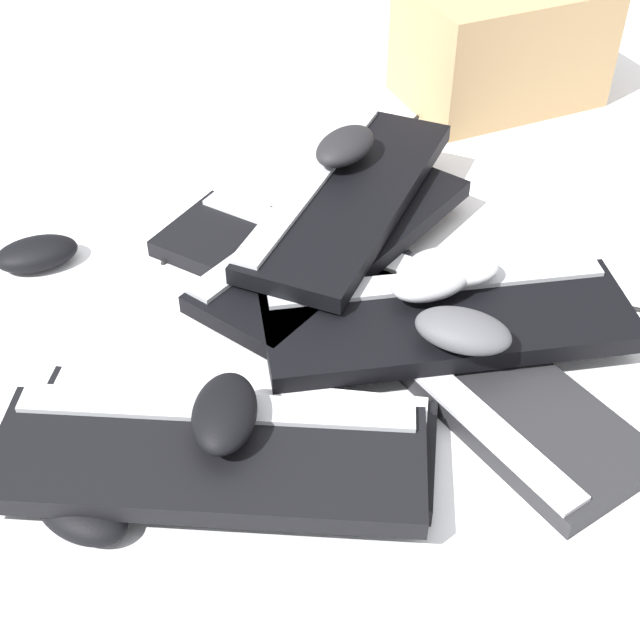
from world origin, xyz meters
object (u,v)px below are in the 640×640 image
object	(u,v)px
keyboard_3	(209,455)
cardboard_box	(502,42)
keyboard_6	(448,320)
mouse_5	(432,279)
keyboard_5	(348,196)
mouse_3	(36,254)
keyboard_0	(314,270)
mouse_4	(453,267)
mouse_1	(225,413)
mouse_0	(345,146)
keyboard_1	(230,438)
keyboard_4	(335,241)
mouse_6	(463,331)
mouse_2	(81,511)
keyboard_2	(474,373)

from	to	relation	value
keyboard_3	cardboard_box	distance (m)	0.96
keyboard_6	mouse_5	bearing A→B (deg)	9.24
keyboard_5	mouse_3	world-z (taller)	keyboard_5
keyboard_0	mouse_4	xyz separation A→B (m)	(-0.13, -0.13, 0.07)
mouse_1	keyboard_5	bearing A→B (deg)	164.86
mouse_0	keyboard_5	bearing A→B (deg)	-143.97
keyboard_6	mouse_0	size ratio (longest dim) A/B	4.19
keyboard_1	mouse_1	distance (m)	0.07
keyboard_6	keyboard_4	bearing A→B (deg)	19.48
keyboard_1	keyboard_0	bearing A→B (deg)	-37.23
keyboard_0	mouse_5	distance (m)	0.19
mouse_6	keyboard_3	bearing A→B (deg)	49.46
mouse_0	mouse_6	xyz separation A→B (m)	(-0.37, 0.01, -0.03)
keyboard_6	mouse_1	world-z (taller)	mouse_1
mouse_0	cardboard_box	size ratio (longest dim) A/B	0.34
keyboard_3	mouse_4	distance (m)	0.38
keyboard_1	cardboard_box	xyz separation A→B (m)	(0.62, -0.66, 0.09)
mouse_6	mouse_0	bearing A→B (deg)	-49.74
mouse_5	mouse_6	bearing A→B (deg)	77.27
keyboard_0	keyboard_1	bearing A→B (deg)	142.77
keyboard_5	keyboard_6	bearing A→B (deg)	-172.92
keyboard_4	mouse_4	xyz separation A→B (m)	(-0.15, -0.10, 0.04)
keyboard_1	mouse_4	bearing A→B (deg)	-70.52
keyboard_0	mouse_3	world-z (taller)	mouse_3
keyboard_0	mouse_3	distance (m)	0.38
mouse_2	keyboard_5	bearing A→B (deg)	93.86
keyboard_3	cardboard_box	size ratio (longest dim) A/B	1.45
keyboard_1	cardboard_box	distance (m)	0.91
keyboard_5	mouse_5	bearing A→B (deg)	-173.31
keyboard_2	mouse_2	size ratio (longest dim) A/B	4.21
mouse_5	keyboard_3	bearing A→B (deg)	16.26
mouse_2	keyboard_2	bearing A→B (deg)	59.26
keyboard_5	mouse_5	size ratio (longest dim) A/B	3.85
keyboard_0	mouse_0	world-z (taller)	mouse_0
keyboard_3	mouse_0	distance (m)	0.53
keyboard_5	mouse_6	world-z (taller)	mouse_6
keyboard_2	mouse_0	world-z (taller)	mouse_0
mouse_5	keyboard_5	bearing A→B (deg)	-91.11
keyboard_6	mouse_0	world-z (taller)	mouse_0
keyboard_3	keyboard_5	xyz separation A→B (m)	(0.35, -0.29, 0.03)
mouse_2	mouse_4	bearing A→B (deg)	72.00
keyboard_3	mouse_1	xyz separation A→B (m)	(0.02, -0.02, 0.04)
mouse_0	mouse_5	world-z (taller)	mouse_0
keyboard_1	mouse_2	size ratio (longest dim) A/B	4.17
keyboard_3	mouse_5	distance (m)	0.35
keyboard_3	mouse_1	bearing A→B (deg)	-53.66
keyboard_1	mouse_1	xyz separation A→B (m)	(-0.02, 0.01, 0.07)
keyboard_0	mouse_2	distance (m)	0.46
keyboard_5	mouse_1	xyz separation A→B (m)	(-0.33, 0.27, 0.01)
keyboard_4	mouse_6	world-z (taller)	mouse_6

